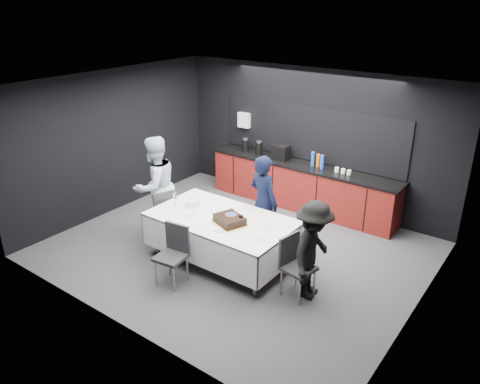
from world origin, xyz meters
name	(u,v)px	position (x,y,z in m)	size (l,w,h in m)	color
ground	(237,250)	(0.00, 0.00, 0.00)	(6.00, 6.00, 0.00)	#44444A
room_shell	(236,147)	(0.00, 0.00, 1.86)	(6.04, 5.04, 2.82)	white
kitchenette	(301,182)	(-0.02, 2.22, 0.54)	(4.10, 0.64, 2.05)	maroon
party_table	(222,225)	(0.00, -0.40, 0.64)	(2.32, 1.32, 0.78)	#99999E
cake_assembly	(230,220)	(0.23, -0.48, 0.84)	(0.59, 0.54, 0.16)	gold
plate_stack	(193,203)	(-0.66, -0.34, 0.83)	(0.24, 0.24, 0.10)	white
loose_plate_near	(189,215)	(-0.46, -0.65, 0.78)	(0.20, 0.20, 0.01)	white
loose_plate_right_a	(267,227)	(0.78, -0.25, 0.78)	(0.22, 0.22, 0.01)	white
loose_plate_right_b	(260,240)	(0.91, -0.65, 0.78)	(0.20, 0.20, 0.01)	white
loose_plate_far	(243,208)	(0.08, 0.08, 0.78)	(0.21, 0.21, 0.01)	white
fork_pile	(219,231)	(0.27, -0.80, 0.79)	(0.14, 0.09, 0.02)	white
champagne_flute	(175,196)	(-0.93, -0.49, 0.94)	(0.06, 0.06, 0.22)	white
chair_left	(163,210)	(-1.33, -0.41, 0.53)	(0.54, 0.54, 0.92)	#29292E
chair_right	(294,261)	(1.42, -0.51, 0.53)	(0.48, 0.48, 0.92)	#29292E
chair_near	(174,250)	(-0.20, -1.31, 0.53)	(0.47, 0.47, 0.92)	#29292E
person_center	(263,202)	(0.27, 0.40, 0.83)	(0.61, 0.40, 1.66)	black
person_left	(155,186)	(-1.57, -0.32, 0.91)	(0.89, 0.69, 1.82)	silver
person_right	(313,251)	(1.66, -0.42, 0.75)	(0.96, 0.55, 1.49)	black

